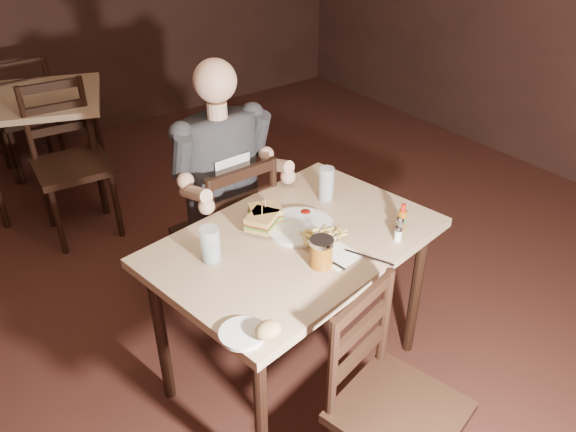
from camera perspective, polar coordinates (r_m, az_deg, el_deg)
room_shell at (r=1.80m, az=0.45°, el=10.52°), size 7.00×7.00×7.00m
main_table at (r=2.34m, az=0.73°, el=-3.97°), size 1.26×0.95×0.77m
bg_table at (r=4.15m, az=-23.97°, el=9.93°), size 1.03×1.03×0.77m
chair_far at (r=2.89m, az=-6.42°, el=-1.86°), size 0.43×0.47×0.92m
chair_near at (r=2.12m, az=11.25°, el=-18.90°), size 0.50×0.52×0.87m
bg_chair_far at (r=4.73m, az=-25.20°, el=9.27°), size 0.45×0.49×0.92m
bg_chair_near at (r=3.73m, az=-21.02°, el=4.78°), size 0.48×0.52×0.96m
diner at (r=2.62m, az=-6.49°, el=6.05°), size 0.52×0.41×0.89m
dinner_plate at (r=2.34m, az=1.18°, el=-1.18°), size 0.32×0.32×0.02m
sandwich_left at (r=2.35m, az=-2.31°, el=0.79°), size 0.16×0.14×0.11m
sandwich_right at (r=2.30m, az=-2.64°, el=0.02°), size 0.17×0.16×0.11m
fries_pile at (r=2.25m, az=3.30°, el=-1.92°), size 0.25×0.20×0.04m
ketchup_dollop at (r=2.42m, az=1.80°, el=0.44°), size 0.05×0.05×0.01m
glass_left at (r=2.15m, az=-7.90°, el=-2.88°), size 0.09×0.09×0.14m
glass_right at (r=2.52m, az=3.91°, el=3.28°), size 0.08×0.08×0.16m
hot_sauce at (r=2.36m, az=11.53°, el=-0.05°), size 0.04×0.04×0.12m
salt_shaker at (r=2.30m, az=11.11°, el=-1.86°), size 0.03×0.03×0.06m
pepper_shaker at (r=2.35m, az=11.26°, el=-0.97°), size 0.04×0.04×0.06m
syrup_dispenser at (r=2.11m, az=3.41°, el=-3.72°), size 0.11×0.11×0.12m
napkin at (r=2.19m, az=5.11°, el=-4.04°), size 0.16×0.15×0.00m
knife at (r=2.19m, az=8.23°, el=-4.21°), size 0.09×0.19×0.00m
fork at (r=2.16m, az=4.08°, el=-4.48°), size 0.03×0.17×0.01m
side_plate at (r=1.86m, az=-4.68°, el=-11.90°), size 0.17×0.17×0.01m
bread_roll at (r=1.82m, az=-2.04°, el=-11.50°), size 0.10×0.09×0.05m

